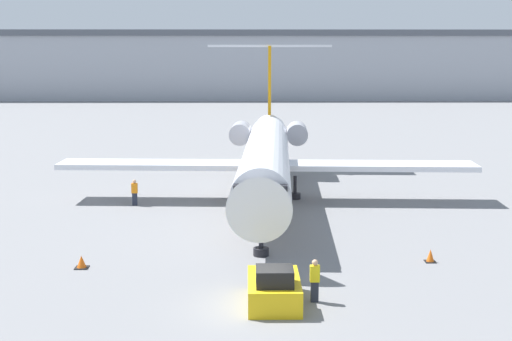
% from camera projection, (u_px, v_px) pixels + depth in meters
% --- Properties ---
extents(ground_plane, '(600.00, 600.00, 0.00)m').
position_uv_depth(ground_plane, '(261.00, 309.00, 28.78)').
color(ground_plane, slate).
extents(terminal_building, '(180.00, 16.80, 13.75)m').
position_uv_depth(terminal_building, '(249.00, 64.00, 145.82)').
color(terminal_building, '#9EA3AD').
rests_on(terminal_building, ground).
extents(airplane_main, '(28.54, 31.78, 10.62)m').
position_uv_depth(airplane_main, '(266.00, 155.00, 48.29)').
color(airplane_main, silver).
rests_on(airplane_main, ground).
extents(pushback_tug, '(2.14, 3.72, 1.77)m').
position_uv_depth(pushback_tug, '(274.00, 289.00, 29.23)').
color(pushback_tug, yellow).
rests_on(pushback_tug, ground).
extents(worker_near_tug, '(0.40, 0.25, 1.82)m').
position_uv_depth(worker_near_tug, '(315.00, 280.00, 29.40)').
color(worker_near_tug, '#232838').
rests_on(worker_near_tug, ground).
extents(worker_by_wing, '(0.40, 0.24, 1.75)m').
position_uv_depth(worker_by_wing, '(135.00, 192.00, 47.43)').
color(worker_by_wing, '#232838').
rests_on(worker_by_wing, ground).
extents(traffic_cone_left, '(0.63, 0.63, 0.62)m').
position_uv_depth(traffic_cone_left, '(82.00, 262.00, 34.03)').
color(traffic_cone_left, black).
rests_on(traffic_cone_left, ground).
extents(traffic_cone_right, '(0.53, 0.53, 0.65)m').
position_uv_depth(traffic_cone_right, '(430.00, 256.00, 34.99)').
color(traffic_cone_right, black).
rests_on(traffic_cone_right, ground).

